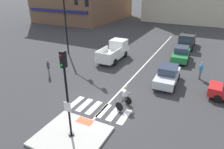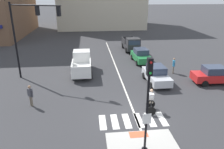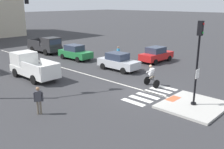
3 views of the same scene
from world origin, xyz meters
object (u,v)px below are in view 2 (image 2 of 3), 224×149
object	(u,v)px
cyclist	(151,100)
car_green_eastbound_far	(141,56)
signal_pole	(148,99)
pedestrian_waiting_far_side	(174,64)
car_silver_eastbound_mid	(156,75)
pedestrian_at_curb_left	(30,94)
car_red_cross_right	(215,75)
pickup_truck_white_westbound_far	(82,63)
traffic_light_mast	(27,28)
pickup_truck_charcoal_eastbound_distant	(131,44)

from	to	relation	value
cyclist	car_green_eastbound_far	bearing A→B (deg)	80.13
signal_pole	cyclist	distance (m)	5.09
pedestrian_waiting_far_side	car_silver_eastbound_mid	bearing A→B (deg)	-138.14
pedestrian_at_curb_left	pedestrian_waiting_far_side	xyz separation A→B (m)	(13.19, 5.73, 0.00)
car_silver_eastbound_mid	cyclist	bearing A→B (deg)	-110.57
car_silver_eastbound_mid	car_red_cross_right	xyz separation A→B (m)	(5.38, -0.69, 0.00)
signal_pole	pedestrian_waiting_far_side	bearing A→B (deg)	62.79
pickup_truck_white_westbound_far	pedestrian_at_curb_left	xyz separation A→B (m)	(-3.63, -7.16, 0.00)
car_green_eastbound_far	pickup_truck_white_westbound_far	distance (m)	7.70
traffic_light_mast	car_green_eastbound_far	xyz separation A→B (m)	(11.80, 4.54, -4.20)
pickup_truck_charcoal_eastbound_distant	cyclist	size ratio (longest dim) A/B	3.05
car_red_cross_right	pickup_truck_charcoal_eastbound_distant	bearing A→B (deg)	112.80
pedestrian_at_curb_left	pickup_truck_charcoal_eastbound_distant	bearing A→B (deg)	55.84
car_green_eastbound_far	car_red_cross_right	xyz separation A→B (m)	(5.26, -7.34, 0.00)
cyclist	pedestrian_waiting_far_side	bearing A→B (deg)	58.90
car_green_eastbound_far	pedestrian_at_curb_left	size ratio (longest dim) A/B	2.50
traffic_light_mast	pedestrian_waiting_far_side	size ratio (longest dim) A/B	4.34
signal_pole	pedestrian_at_curb_left	bearing A→B (deg)	140.20
traffic_light_mast	car_green_eastbound_far	distance (m)	13.32
pedestrian_at_curb_left	pedestrian_waiting_far_side	bearing A→B (deg)	23.50
signal_pole	pickup_truck_white_westbound_far	bearing A→B (deg)	105.08
pickup_truck_white_westbound_far	pedestrian_waiting_far_side	xyz separation A→B (m)	(9.56, -1.43, 0.00)
car_silver_eastbound_mid	car_red_cross_right	world-z (taller)	same
car_silver_eastbound_mid	pickup_truck_charcoal_eastbound_distant	bearing A→B (deg)	90.13
car_silver_eastbound_mid	pedestrian_waiting_far_side	size ratio (longest dim) A/B	2.48
traffic_light_mast	car_silver_eastbound_mid	distance (m)	12.59
car_silver_eastbound_mid	pickup_truck_charcoal_eastbound_distant	world-z (taller)	pickup_truck_charcoal_eastbound_distant
car_red_cross_right	pedestrian_waiting_far_side	size ratio (longest dim) A/B	2.50
signal_pole	car_red_cross_right	xyz separation A→B (m)	(8.84, 8.72, -2.40)
pickup_truck_white_westbound_far	car_green_eastbound_far	bearing A→B (deg)	22.35
car_silver_eastbound_mid	pedestrian_waiting_far_side	bearing A→B (deg)	41.86
pedestrian_at_curb_left	pedestrian_waiting_far_side	size ratio (longest dim) A/B	1.00
pickup_truck_charcoal_eastbound_distant	car_green_eastbound_far	bearing A→B (deg)	-88.48
pedestrian_at_curb_left	car_silver_eastbound_mid	bearing A→B (deg)	17.93
signal_pole	pedestrian_at_curb_left	size ratio (longest dim) A/B	3.06
car_red_cross_right	pedestrian_waiting_far_side	world-z (taller)	pedestrian_waiting_far_side
signal_pole	pedestrian_waiting_far_side	xyz separation A→B (m)	(6.02, 11.71, -2.23)
traffic_light_mast	pickup_truck_charcoal_eastbound_distant	world-z (taller)	traffic_light_mast
pickup_truck_white_westbound_far	cyclist	bearing A→B (deg)	-60.33
cyclist	pedestrian_at_curb_left	world-z (taller)	cyclist
traffic_light_mast	car_silver_eastbound_mid	size ratio (longest dim) A/B	1.75
car_green_eastbound_far	pickup_truck_charcoal_eastbound_distant	world-z (taller)	pickup_truck_charcoal_eastbound_distant
car_silver_eastbound_mid	pickup_truck_white_westbound_far	size ratio (longest dim) A/B	0.81
car_red_cross_right	pedestrian_at_curb_left	distance (m)	16.24
car_green_eastbound_far	pedestrian_waiting_far_side	xyz separation A→B (m)	(2.44, -4.35, 0.17)
car_green_eastbound_far	pickup_truck_white_westbound_far	xyz separation A→B (m)	(-7.12, -2.93, 0.17)
traffic_light_mast	car_red_cross_right	xyz separation A→B (m)	(17.06, -2.81, -4.20)
traffic_light_mast	car_green_eastbound_far	world-z (taller)	traffic_light_mast
car_silver_eastbound_mid	cyclist	xyz separation A→B (m)	(-1.94, -5.16, 0.06)
car_silver_eastbound_mid	pedestrian_at_curb_left	bearing A→B (deg)	-162.07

